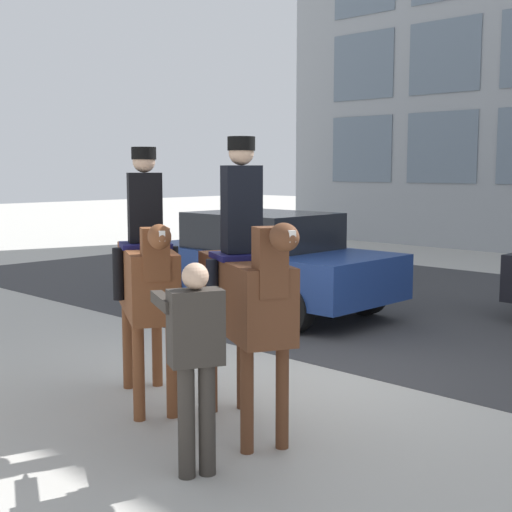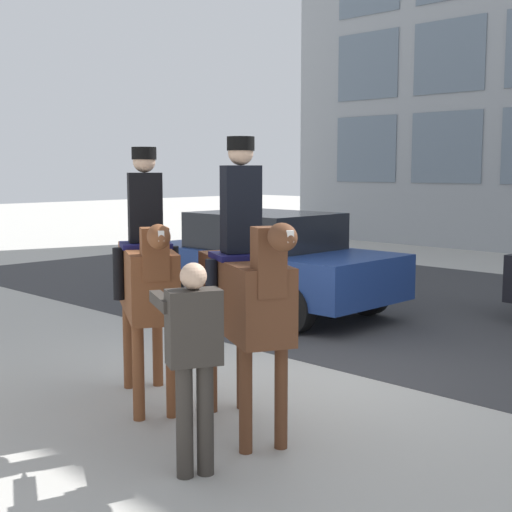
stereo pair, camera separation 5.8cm
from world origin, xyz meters
name	(u,v)px [view 1 (the left image)]	position (x,y,z in m)	size (l,w,h in m)	color
ground_plane	(302,378)	(0.00, 0.00, 0.00)	(80.00, 80.00, 0.00)	#B2AFA8
road_surface	(496,315)	(0.00, 4.75, 0.00)	(22.44, 8.50, 0.01)	#38383A
mounted_horse_lead	(147,274)	(-0.54, -1.70, 1.30)	(1.72, 1.18, 2.52)	brown
mounted_horse_companion	(246,286)	(0.68, -1.56, 1.30)	(1.80, 1.11, 2.59)	#59331E
pedestrian_bystander	(194,351)	(1.07, -2.50, 0.96)	(0.92, 0.46, 1.63)	#332D28
street_car_near_lane	(266,261)	(-2.86, 2.45, 0.83)	(4.24, 2.03, 1.61)	navy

